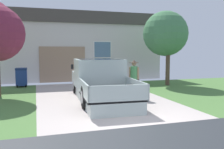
% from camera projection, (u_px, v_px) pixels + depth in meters
% --- Properties ---
extents(pickup_truck, '(2.22, 5.46, 1.65)m').
position_uv_depth(pickup_truck, '(99.00, 81.00, 10.35)').
color(pickup_truck, silver).
rests_on(pickup_truck, ground).
extents(person_with_hat, '(0.42, 0.39, 1.62)m').
position_uv_depth(person_with_hat, '(134.00, 76.00, 10.43)').
color(person_with_hat, black).
rests_on(person_with_hat, ground).
extents(handbag, '(0.34, 0.19, 0.46)m').
position_uv_depth(handbag, '(135.00, 95.00, 10.26)').
color(handbag, beige).
rests_on(handbag, ground).
extents(house_with_garage, '(11.30, 6.58, 4.57)m').
position_uv_depth(house_with_garage, '(78.00, 47.00, 18.94)').
color(house_with_garage, beige).
rests_on(house_with_garage, ground).
extents(neighbor_tree, '(2.62, 2.62, 4.31)m').
position_uv_depth(neighbor_tree, '(165.00, 34.00, 14.21)').
color(neighbor_tree, brown).
rests_on(neighbor_tree, ground).
extents(wheeled_trash_bin, '(0.60, 0.72, 1.05)m').
position_uv_depth(wheeled_trash_bin, '(21.00, 77.00, 13.56)').
color(wheeled_trash_bin, navy).
rests_on(wheeled_trash_bin, ground).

